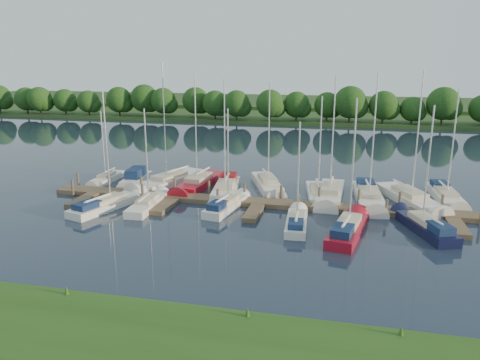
% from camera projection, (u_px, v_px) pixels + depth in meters
% --- Properties ---
extents(ground, '(260.00, 260.00, 0.00)m').
position_uv_depth(ground, '(240.00, 237.00, 34.66)').
color(ground, '#182330').
rests_on(ground, ground).
extents(dock, '(40.00, 6.00, 0.40)m').
position_uv_depth(dock, '(259.00, 205.00, 41.50)').
color(dock, '#4F402C').
rests_on(dock, ground).
extents(mooring_pilings, '(38.24, 2.84, 2.00)m').
position_uv_depth(mooring_pilings, '(261.00, 197.00, 42.46)').
color(mooring_pilings, '#473D33').
rests_on(mooring_pilings, ground).
extents(far_shore, '(180.00, 30.00, 0.60)m').
position_uv_depth(far_shore, '(314.00, 115.00, 105.30)').
color(far_shore, '#234119').
rests_on(far_shore, ground).
extents(distant_hill, '(220.00, 40.00, 1.40)m').
position_uv_depth(distant_hill, '(321.00, 103.00, 128.77)').
color(distant_hill, '#314E22').
rests_on(distant_hill, ground).
extents(treeline, '(144.41, 9.63, 8.06)m').
position_uv_depth(treeline, '(328.00, 105.00, 91.25)').
color(treeline, '#38281C').
rests_on(treeline, ground).
extents(sailboat_n_0, '(1.46, 6.05, 7.87)m').
position_uv_depth(sailboat_n_0, '(107.00, 179.00, 49.99)').
color(sailboat_n_0, white).
rests_on(sailboat_n_0, ground).
extents(motorboat, '(2.30, 6.27, 2.02)m').
position_uv_depth(motorboat, '(135.00, 180.00, 49.23)').
color(motorboat, white).
rests_on(motorboat, ground).
extents(sailboat_n_2, '(5.25, 10.25, 12.96)m').
position_uv_depth(sailboat_n_2, '(168.00, 182.00, 48.91)').
color(sailboat_n_2, white).
rests_on(sailboat_n_2, ground).
extents(sailboat_n_3, '(3.07, 9.57, 12.12)m').
position_uv_depth(sailboat_n_3, '(198.00, 184.00, 47.87)').
color(sailboat_n_3, maroon).
rests_on(sailboat_n_3, ground).
extents(sailboat_n_4, '(3.06, 8.98, 11.41)m').
position_uv_depth(sailboat_n_4, '(226.00, 190.00, 45.68)').
color(sailboat_n_4, white).
rests_on(sailboat_n_4, ground).
extents(sailboat_n_5, '(4.50, 8.51, 11.02)m').
position_uv_depth(sailboat_n_5, '(268.00, 185.00, 47.54)').
color(sailboat_n_5, white).
rests_on(sailboat_n_5, ground).
extents(sailboat_n_6, '(2.74, 7.83, 9.93)m').
position_uv_depth(sailboat_n_6, '(318.00, 195.00, 44.19)').
color(sailboat_n_6, white).
rests_on(sailboat_n_6, ground).
extents(sailboat_n_7, '(2.46, 9.24, 11.78)m').
position_uv_depth(sailboat_n_7, '(330.00, 195.00, 44.11)').
color(sailboat_n_7, white).
rests_on(sailboat_n_7, ground).
extents(sailboat_n_8, '(2.89, 9.67, 12.13)m').
position_uv_depth(sailboat_n_8, '(369.00, 197.00, 43.31)').
color(sailboat_n_8, white).
rests_on(sailboat_n_8, ground).
extents(sailboat_n_9, '(5.49, 9.53, 12.34)m').
position_uv_depth(sailboat_n_9, '(410.00, 200.00, 42.68)').
color(sailboat_n_9, white).
rests_on(sailboat_n_9, ground).
extents(sailboat_n_10, '(2.55, 8.52, 10.66)m').
position_uv_depth(sailboat_n_10, '(446.00, 196.00, 43.71)').
color(sailboat_n_10, white).
rests_on(sailboat_n_10, ground).
extents(sailboat_s_0, '(3.97, 8.36, 10.57)m').
position_uv_depth(sailboat_s_0, '(107.00, 205.00, 41.13)').
color(sailboat_s_0, white).
rests_on(sailboat_s_0, ground).
extents(sailboat_s_1, '(1.88, 7.04, 9.07)m').
position_uv_depth(sailboat_s_1, '(148.00, 205.00, 41.30)').
color(sailboat_s_1, white).
rests_on(sailboat_s_1, ground).
extents(sailboat_s_2, '(2.71, 7.13, 9.15)m').
position_uv_depth(sailboat_s_2, '(226.00, 206.00, 40.73)').
color(sailboat_s_2, white).
rests_on(sailboat_s_2, ground).
extents(sailboat_s_3, '(1.92, 6.67, 8.53)m').
position_uv_depth(sailboat_s_3, '(297.00, 223.00, 36.68)').
color(sailboat_s_3, white).
rests_on(sailboat_s_3, ground).
extents(sailboat_s_4, '(3.19, 8.26, 10.56)m').
position_uv_depth(sailboat_s_4, '(348.00, 230.00, 35.00)').
color(sailboat_s_4, maroon).
rests_on(sailboat_s_4, ground).
extents(sailboat_s_5, '(4.01, 7.63, 10.00)m').
position_uv_depth(sailboat_s_5, '(425.00, 227.00, 35.57)').
color(sailboat_s_5, black).
rests_on(sailboat_s_5, ground).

